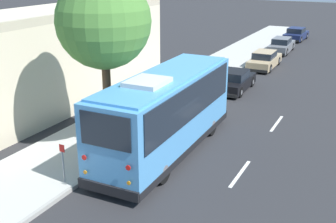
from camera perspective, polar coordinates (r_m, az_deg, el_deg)
The scene contains 14 objects.
ground_plane at distance 17.49m, azimuth -1.34°, elevation -6.44°, with size 160.00×160.00×0.00m, color #28282B.
sidewalk_slab at distance 19.23m, azimuth -10.67°, elevation -4.05°, with size 80.00×3.84×0.15m, color #B2AFA8.
curb_strip at distance 18.17m, azimuth -5.64°, elevation -5.24°, with size 80.00×0.14×0.15m, color #9D9A94.
shuttle_bus at distance 17.42m, azimuth -0.26°, elevation 0.28°, with size 9.09×2.79×3.57m.
parked_sedan_black at distance 26.96m, azimuth 8.94°, elevation 4.09°, with size 4.30×1.86×1.29m.
parked_sedan_tan at distance 33.36m, azimuth 12.94°, elevation 6.81°, with size 4.68×1.77×1.30m.
parked_sedan_gray at distance 39.73m, azimuth 15.11°, elevation 8.64°, with size 4.70×1.73×1.32m.
parked_sedan_navy at distance 46.56m, azimuth 16.95°, elevation 9.96°, with size 4.33×1.97×1.30m.
street_tree at distance 17.15m, azimuth -8.57°, elevation 12.82°, with size 3.79×3.79×7.79m.
sign_post_near at distance 15.64m, azimuth -14.02°, elevation -6.72°, with size 0.06×0.22×1.44m.
sign_post_far at distance 16.97m, azimuth -9.79°, elevation -3.94°, with size 0.06×0.22×1.61m.
building_backdrop at distance 25.57m, azimuth -17.25°, elevation 6.96°, with size 16.60×7.22×5.34m.
lane_stripe_mid at distance 16.56m, azimuth 9.72°, elevation -8.29°, with size 2.40×0.14×0.01m, color silver.
lane_stripe_ahead at distance 21.91m, azimuth 14.51°, elevation -1.58°, with size 2.40×0.14×0.01m, color silver.
Camera 1 is at (-13.83, -7.48, 7.64)m, focal length 45.00 mm.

